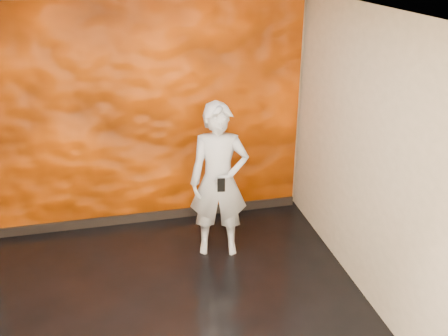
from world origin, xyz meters
TOP-DOWN VIEW (x-y plane):
  - room at (0.00, 0.00)m, footprint 4.02×4.02m
  - feature_wall at (0.00, 1.96)m, footprint 3.90×0.06m
  - baseboard at (0.00, 1.92)m, footprint 3.90×0.04m
  - man at (0.73, 1.06)m, footprint 0.72×0.55m
  - phone at (0.70, 0.79)m, footprint 0.08×0.03m

SIDE VIEW (x-z plane):
  - baseboard at x=0.00m, z-range 0.00..0.12m
  - man at x=0.73m, z-range 0.00..1.79m
  - phone at x=0.70m, z-range 0.90..1.05m
  - feature_wall at x=0.00m, z-range 0.00..2.75m
  - room at x=0.00m, z-range -0.01..2.81m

